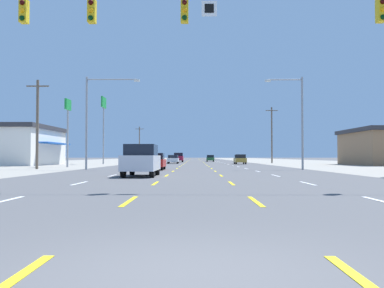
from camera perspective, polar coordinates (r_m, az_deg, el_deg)
ground_plane at (r=70.35m, az=0.36°, el=-2.73°), size 572.00×572.00×0.00m
lot_apron_left at (r=74.60m, az=-19.03°, el=-2.58°), size 28.00×440.00×0.01m
lot_apron_right at (r=74.55m, az=19.77°, el=-2.57°), size 28.00×440.00×0.01m
lane_markings at (r=108.85m, az=0.38°, el=-2.37°), size 10.64×227.60×0.01m
signal_span_wire at (r=16.35m, az=-0.64°, el=11.96°), size 26.91×0.53×8.79m
suv_inner_left_nearest at (r=25.75m, az=-7.06°, el=-2.20°), size 1.98×4.90×1.98m
hatchback_inner_left_near at (r=37.59m, az=-5.16°, el=-2.42°), size 1.72×3.90×1.54m
hatchback_far_right_mid at (r=65.45m, az=6.71°, el=-2.11°), size 1.72×3.90×1.54m
sedan_inner_left_midfar at (r=69.21m, az=-2.65°, el=-2.12°), size 1.80×4.50×1.46m
suv_inner_left_far at (r=86.67m, az=-1.88°, el=-1.86°), size 1.98×4.90×1.98m
hatchback_inner_right_farther at (r=94.15m, az=2.56°, el=-2.00°), size 1.72×3.90×1.54m
storefront_left_row_1 at (r=63.52m, az=-22.81°, el=-0.17°), size 10.37×14.51×5.57m
pole_sign_left_row_1 at (r=49.23m, az=-16.91°, el=3.57°), size 0.24×1.80×7.81m
pole_sign_left_row_2 at (r=66.91m, az=-12.21°, el=4.40°), size 0.24×2.72×10.69m
streetlight_left_row_0 at (r=39.72m, az=-13.60°, el=4.09°), size 5.10×0.26×8.76m
streetlight_right_row_0 at (r=39.73m, az=14.60°, el=3.82°), size 3.58×0.26×8.71m
utility_pole_left_row_0 at (r=42.55m, az=-20.74°, el=2.82°), size 2.20×0.26×8.69m
utility_pole_right_row_1 at (r=75.35m, az=11.05°, el=1.37°), size 2.20×0.26×10.13m
utility_pole_left_row_2 at (r=108.10m, az=-7.34°, el=0.13°), size 2.20×0.26×9.01m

